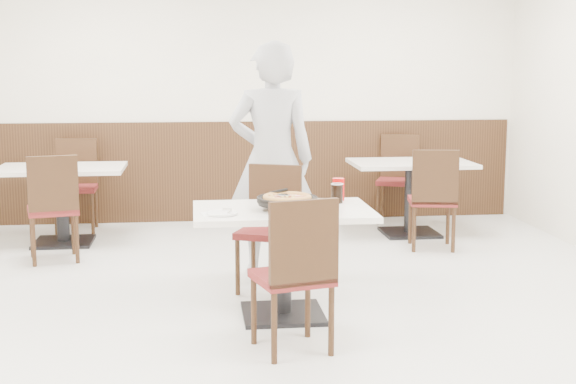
{
  "coord_description": "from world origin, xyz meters",
  "views": [
    {
      "loc": [
        -0.6,
        -5.32,
        1.7
      ],
      "look_at": [
        -0.01,
        -0.3,
        0.9
      ],
      "focal_mm": 50.0,
      "sensor_mm": 36.0,
      "label": 1
    }
  ],
  "objects": [
    {
      "name": "diner_person",
      "position": [
        0.02,
        1.14,
        0.95
      ],
      "size": [
        0.71,
        0.48,
        1.9
      ],
      "primitive_type": "imported",
      "rotation": [
        0.0,
        0.0,
        3.1
      ],
      "color": "#A1A1A6",
      "rests_on": "floor"
    },
    {
      "name": "cola_glass",
      "position": [
        0.39,
        0.15,
        0.81
      ],
      "size": [
        0.08,
        0.08,
        0.13
      ],
      "primitive_type": "cylinder",
      "rotation": [
        0.0,
        0.0,
        0.03
      ],
      "color": "black",
      "rests_on": "main_table"
    },
    {
      "name": "pizza_server",
      "position": [
        -0.01,
        -0.03,
        0.84
      ],
      "size": [
        0.09,
        0.1,
        0.0
      ],
      "primitive_type": "cube",
      "rotation": [
        0.0,
        0.0,
        0.2
      ],
      "color": "silver",
      "rests_on": "pizza"
    },
    {
      "name": "chair_far",
      "position": [
        -0.06,
        0.61,
        0.47
      ],
      "size": [
        0.55,
        0.55,
        0.95
      ],
      "primitive_type": null,
      "rotation": [
        0.0,
        0.0,
        2.74
      ],
      "color": "black",
      "rests_on": "floor"
    },
    {
      "name": "wainscot_back",
      "position": [
        0.0,
        3.48,
        0.55
      ],
      "size": [
        5.9,
        0.03,
        1.1
      ],
      "primitive_type": "cube",
      "color": "black",
      "rests_on": "floor"
    },
    {
      "name": "bg_chair_right_far",
      "position": [
        1.6,
        3.17,
        0.47
      ],
      "size": [
        0.54,
        0.54,
        0.95
      ],
      "primitive_type": null,
      "rotation": [
        0.0,
        0.0,
        2.77
      ],
      "color": "black",
      "rests_on": "floor"
    },
    {
      "name": "chair_near",
      "position": [
        -0.04,
        -0.7,
        0.47
      ],
      "size": [
        0.51,
        0.51,
        0.95
      ],
      "primitive_type": null,
      "rotation": [
        0.0,
        0.0,
        0.26
      ],
      "color": "black",
      "rests_on": "floor"
    },
    {
      "name": "main_table",
      "position": [
        -0.02,
        -0.03,
        0.38
      ],
      "size": [
        1.22,
        0.83,
        0.75
      ],
      "primitive_type": null,
      "rotation": [
        0.0,
        0.0,
        0.03
      ],
      "color": "silver",
      "rests_on": "floor"
    },
    {
      "name": "red_cup",
      "position": [
        0.42,
        0.25,
        0.83
      ],
      "size": [
        0.09,
        0.09,
        0.16
      ],
      "primitive_type": "cylinder",
      "rotation": [
        0.0,
        0.0,
        0.03
      ],
      "color": "#BA0302",
      "rests_on": "main_table"
    },
    {
      "name": "wall_front",
      "position": [
        0.0,
        -3.5,
        1.4
      ],
      "size": [
        6.0,
        0.04,
        2.8
      ],
      "primitive_type": "cube",
      "color": "beige",
      "rests_on": "floor"
    },
    {
      "name": "floor",
      "position": [
        0.0,
        0.0,
        0.0
      ],
      "size": [
        7.0,
        7.0,
        0.0
      ],
      "primitive_type": "plane",
      "color": "beige",
      "rests_on": "ground"
    },
    {
      "name": "side_plate",
      "position": [
        -0.43,
        -0.21,
        0.76
      ],
      "size": [
        0.2,
        0.2,
        0.01
      ],
      "primitive_type": "cylinder",
      "rotation": [
        0.0,
        0.0,
        0.03
      ],
      "color": "white",
      "rests_on": "napkin"
    },
    {
      "name": "pizza",
      "position": [
        0.01,
        -0.05,
        0.81
      ],
      "size": [
        0.3,
        0.3,
        0.02
      ],
      "primitive_type": "cylinder",
      "rotation": [
        0.0,
        0.0,
        0.03
      ],
      "color": "tan",
      "rests_on": "pizza_pan"
    },
    {
      "name": "wall_back",
      "position": [
        0.0,
        3.5,
        1.4
      ],
      "size": [
        6.0,
        0.04,
        2.8
      ],
      "primitive_type": "cube",
      "color": "beige",
      "rests_on": "floor"
    },
    {
      "name": "trivet",
      "position": [
        -0.01,
        -0.03,
        0.77
      ],
      "size": [
        0.12,
        0.12,
        0.04
      ],
      "primitive_type": "cylinder",
      "rotation": [
        0.0,
        0.0,
        0.03
      ],
      "color": "black",
      "rests_on": "main_table"
    },
    {
      "name": "bg_table_right",
      "position": [
        1.57,
        2.51,
        0.38
      ],
      "size": [
        1.21,
        0.81,
        0.75
      ],
      "primitive_type": null,
      "rotation": [
        0.0,
        0.0,
        0.01
      ],
      "color": "silver",
      "rests_on": "floor"
    },
    {
      "name": "napkin",
      "position": [
        -0.49,
        -0.18,
        0.75
      ],
      "size": [
        0.18,
        0.18,
        0.0
      ],
      "primitive_type": "cube",
      "rotation": [
        0.0,
        0.0,
        0.17
      ],
      "color": "white",
      "rests_on": "main_table"
    },
    {
      "name": "bg_chair_left_near",
      "position": [
        -1.85,
        1.79,
        0.47
      ],
      "size": [
        0.5,
        0.5,
        0.95
      ],
      "primitive_type": null,
      "rotation": [
        0.0,
        0.0,
        0.23
      ],
      "color": "black",
      "rests_on": "floor"
    },
    {
      "name": "fork",
      "position": [
        -0.38,
        -0.2,
        0.77
      ],
      "size": [
        0.05,
        0.17,
        0.0
      ],
      "primitive_type": "cube",
      "rotation": [
        0.0,
        0.0,
        -0.18
      ],
      "color": "silver",
      "rests_on": "side_plate"
    },
    {
      "name": "bg_table_left",
      "position": [
        -1.88,
        2.48,
        0.38
      ],
      "size": [
        1.27,
        0.91,
        0.75
      ],
      "primitive_type": null,
      "rotation": [
        0.0,
        0.0,
        0.1
      ],
      "color": "silver",
      "rests_on": "floor"
    },
    {
      "name": "bg_chair_right_near",
      "position": [
        1.6,
        1.88,
        0.47
      ],
      "size": [
        0.49,
        0.49,
        0.95
      ],
      "primitive_type": null,
      "rotation": [
        0.0,
        0.0,
        -0.17
      ],
      "color": "black",
      "rests_on": "floor"
    },
    {
      "name": "pizza_pan",
      "position": [
        0.01,
        -0.09,
        0.79
      ],
      "size": [
        0.4,
        0.4,
        0.01
      ],
      "primitive_type": "cylinder",
      "rotation": [
        0.0,
        0.0,
        0.03
      ],
      "color": "black",
      "rests_on": "trivet"
    },
    {
      "name": "bg_chair_left_far",
      "position": [
        -1.83,
        3.07,
        0.47
      ],
      "size": [
        0.43,
        0.43,
        0.95
      ],
      "primitive_type": null,
      "rotation": [
        0.0,
        0.0,
        3.16
      ],
      "color": "black",
      "rests_on": "floor"
    }
  ]
}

